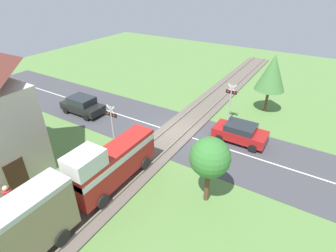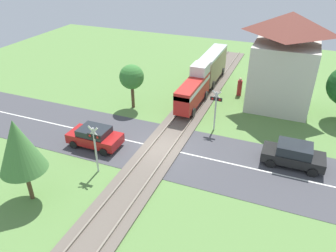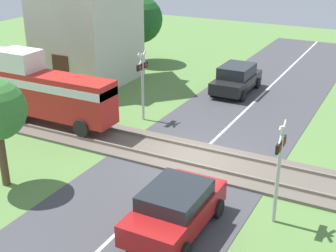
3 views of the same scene
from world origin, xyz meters
name	(u,v)px [view 1 (image 1 of 3)]	position (x,y,z in m)	size (l,w,h in m)	color
ground_plane	(176,133)	(0.00, 0.00, 0.00)	(60.00, 60.00, 0.00)	#5B8442
road_surface	(176,133)	(0.00, 0.00, 0.01)	(48.00, 6.40, 0.02)	#424247
track_bed	(176,132)	(0.00, 0.00, 0.07)	(2.80, 48.00, 0.24)	#665B51
train	(64,198)	(0.00, 10.24, 1.86)	(1.58, 12.27, 3.18)	red
car_near_crossing	(240,132)	(-4.54, -1.44, 0.76)	(3.78, 1.97, 1.43)	#A81919
car_far_side	(82,105)	(8.66, 1.44, 0.80)	(3.92, 1.91, 1.55)	black
crossing_signal_west_approach	(231,98)	(-2.74, -3.95, 2.11)	(0.90, 0.18, 3.31)	#B7B7B7
crossing_signal_east_approach	(112,121)	(2.74, 3.95, 2.11)	(0.90, 0.18, 3.31)	#B7B7B7
pedestrian_by_station	(10,200)	(3.24, 11.17, 0.79)	(0.43, 0.43, 1.74)	#B2282D
tree_roadside_hedge	(210,158)	(-4.89, 5.11, 2.81)	(2.09, 2.09, 3.88)	brown
tree_beyond_track	(272,73)	(-4.89, -7.50, 3.57)	(2.52, 2.52, 5.09)	brown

